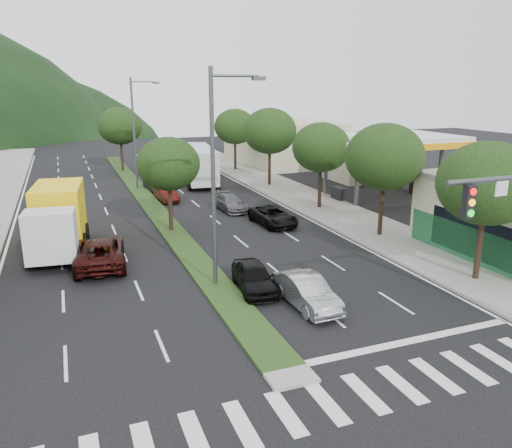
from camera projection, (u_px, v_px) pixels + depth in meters
name	position (u px, v px, depth m)	size (l,w,h in m)	color
ground	(285.00, 372.00, 16.56)	(160.00, 160.00, 0.00)	black
sidewalk_right	(297.00, 195.00, 43.38)	(5.00, 90.00, 0.15)	gray
median	(146.00, 199.00, 41.71)	(1.60, 56.00, 0.12)	#1D3D16
crosswalk	(313.00, 406.00, 14.76)	(19.00, 2.20, 0.01)	silver
gas_canopy	(384.00, 143.00, 41.74)	(12.20, 8.20, 5.25)	silver
bldg_right_far	(282.00, 141.00, 62.23)	(10.00, 16.00, 5.20)	beige
tree_r_a	(487.00, 184.00, 23.07)	(4.60, 4.60, 6.63)	black
tree_r_b	(385.00, 157.00, 30.21)	(4.80, 4.80, 6.94)	black
tree_r_c	(321.00, 148.00, 37.47)	(4.40, 4.40, 6.48)	black
tree_r_d	(270.00, 131.00, 46.34)	(5.00, 5.00, 7.17)	black
tree_r_e	(235.00, 127.00, 55.41)	(4.60, 4.60, 6.71)	black
tree_med_near	(168.00, 164.00, 31.56)	(4.00, 4.00, 6.02)	black
tree_med_far	(120.00, 126.00, 54.77)	(4.80, 4.80, 6.94)	black
streetlight_near	(217.00, 169.00, 22.34)	(2.60, 0.25, 10.00)	#47494C
streetlight_mid	(136.00, 128.00, 44.81)	(2.60, 0.25, 10.00)	#47494C
sedan_silver	(307.00, 292.00, 21.35)	(1.42, 4.06, 1.34)	#AAADB2
suv_maroon	(100.00, 252.00, 26.23)	(2.53, 5.48, 1.52)	black
car_queue_a	(254.00, 277.00, 23.03)	(1.56, 3.89, 1.32)	black
car_queue_b	(231.00, 203.00, 38.08)	(1.67, 4.11, 1.19)	#545359
car_queue_c	(166.00, 194.00, 41.20)	(1.27, 3.64, 1.20)	#430D0B
car_queue_d	(273.00, 216.00, 34.06)	(2.09, 4.52, 1.26)	black
car_queue_e	(155.00, 183.00, 45.67)	(1.62, 4.03, 1.37)	#45464A
box_truck	(58.00, 221.00, 28.51)	(3.55, 7.69, 3.67)	silver
motorhome	(199.00, 164.00, 48.45)	(3.93, 9.48, 3.53)	silver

